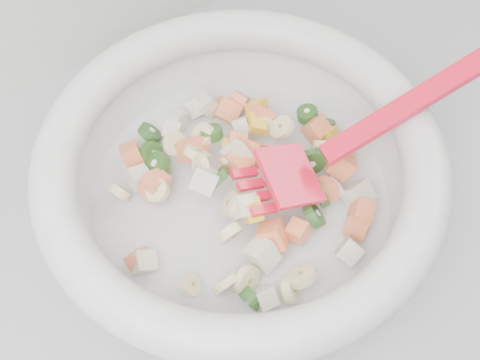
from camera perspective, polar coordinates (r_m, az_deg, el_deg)
mixing_bowl at (r=0.57m, az=0.06°, el=0.60°), size 0.45×0.38×0.15m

